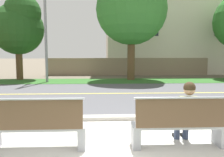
% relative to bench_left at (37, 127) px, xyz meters
% --- Properties ---
extents(ground_plane, '(140.00, 140.00, 0.00)m').
position_rel_bench_left_xyz_m(ground_plane, '(1.32, 7.60, -0.45)').
color(ground_plane, '#665B4C').
extents(sidewalk_pavement, '(44.00, 3.60, 0.01)m').
position_rel_bench_left_xyz_m(sidewalk_pavement, '(1.32, -0.00, -0.45)').
color(sidewalk_pavement, beige).
rests_on(sidewalk_pavement, ground_plane).
extents(curb_edge, '(44.00, 0.30, 0.11)m').
position_rel_bench_left_xyz_m(curb_edge, '(1.32, 1.95, -0.40)').
color(curb_edge, '#ADA89E').
rests_on(curb_edge, ground_plane).
extents(street_asphalt, '(52.00, 8.00, 0.01)m').
position_rel_bench_left_xyz_m(street_asphalt, '(1.32, 6.10, -0.45)').
color(street_asphalt, '#515156').
rests_on(street_asphalt, ground_plane).
extents(road_centre_line, '(48.00, 0.14, 0.01)m').
position_rel_bench_left_xyz_m(road_centre_line, '(1.32, 6.10, -0.44)').
color(road_centre_line, '#E0CC4C').
rests_on(road_centre_line, ground_plane).
extents(far_verge_grass, '(48.00, 2.80, 0.02)m').
position_rel_bench_left_xyz_m(far_verge_grass, '(1.32, 10.86, -0.44)').
color(far_verge_grass, '#2D6026').
rests_on(far_verge_grass, ground_plane).
extents(bench_left, '(1.77, 0.48, 1.01)m').
position_rel_bench_left_xyz_m(bench_left, '(0.00, 0.00, 0.00)').
color(bench_left, '#9EA0A8').
rests_on(bench_left, ground_plane).
extents(bench_right, '(1.77, 0.48, 1.01)m').
position_rel_bench_left_xyz_m(bench_right, '(2.64, 0.00, 0.00)').
color(bench_right, '#9EA0A8').
rests_on(bench_right, ground_plane).
extents(seated_person_olive, '(0.52, 0.68, 1.25)m').
position_rel_bench_left_xyz_m(seated_person_olive, '(2.83, 0.17, 0.22)').
color(seated_person_olive, '#333D56').
rests_on(seated_person_olive, ground_plane).
extents(streetlamp, '(0.24, 2.10, 7.99)m').
position_rel_bench_left_xyz_m(streetlamp, '(-2.17, 10.64, 4.06)').
color(streetlamp, gray).
rests_on(streetlamp, ground_plane).
extents(shade_tree_far_left, '(3.39, 3.39, 5.59)m').
position_rel_bench_left_xyz_m(shade_tree_far_left, '(-4.22, 11.89, 3.17)').
color(shade_tree_far_left, brown).
rests_on(shade_tree_far_left, ground_plane).
extents(shade_tree_left, '(4.66, 4.66, 7.68)m').
position_rel_bench_left_xyz_m(shade_tree_left, '(3.33, 11.47, 4.54)').
color(shade_tree_left, brown).
rests_on(shade_tree_left, ground_plane).
extents(garden_wall, '(13.00, 0.36, 1.40)m').
position_rel_bench_left_xyz_m(garden_wall, '(3.38, 14.87, 0.25)').
color(garden_wall, gray).
rests_on(garden_wall, ground_plane).
extents(house_across_street, '(13.76, 6.91, 7.54)m').
position_rel_bench_left_xyz_m(house_across_street, '(8.11, 18.07, 3.36)').
color(house_across_street, beige).
rests_on(house_across_street, ground_plane).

